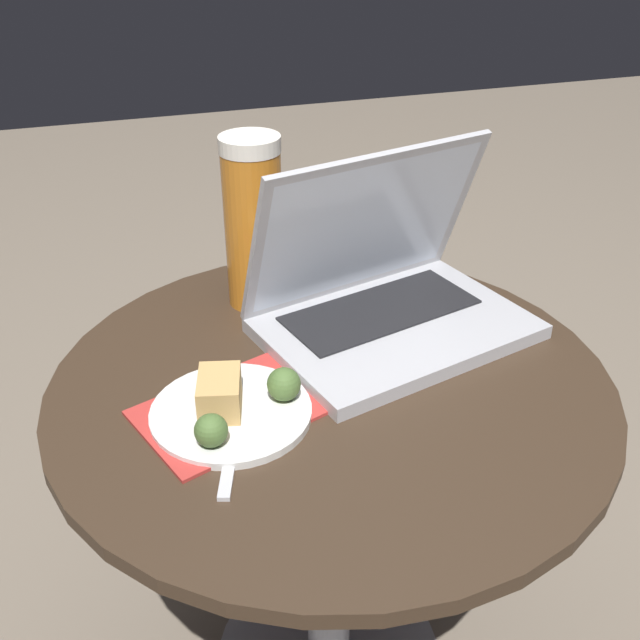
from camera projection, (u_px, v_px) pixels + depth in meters
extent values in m
cylinder|color=#9E9EA3|center=(330.00, 537.00, 0.99)|extent=(0.06, 0.06, 0.48)
cylinder|color=#38281C|center=(331.00, 384.00, 0.86)|extent=(0.64, 0.64, 0.02)
cube|color=#B7332D|center=(232.00, 410.00, 0.80)|extent=(0.23, 0.19, 0.00)
cube|color=#B2B2B7|center=(396.00, 328.00, 0.93)|extent=(0.36, 0.29, 0.02)
cube|color=black|center=(381.00, 310.00, 0.95)|extent=(0.27, 0.16, 0.00)
cube|color=#B2B2B7|center=(365.00, 225.00, 0.93)|extent=(0.33, 0.16, 0.21)
cube|color=silver|center=(366.00, 227.00, 0.92)|extent=(0.30, 0.14, 0.19)
cylinder|color=#C6701E|center=(254.00, 230.00, 0.96)|extent=(0.07, 0.07, 0.21)
cylinder|color=white|center=(250.00, 144.00, 0.90)|extent=(0.08, 0.08, 0.02)
cylinder|color=silver|center=(231.00, 412.00, 0.79)|extent=(0.17, 0.17, 0.01)
cube|color=tan|center=(220.00, 393.00, 0.78)|extent=(0.06, 0.07, 0.04)
sphere|color=#4C6B33|center=(284.00, 384.00, 0.80)|extent=(0.04, 0.04, 0.04)
sphere|color=#4C6B33|center=(211.00, 430.00, 0.73)|extent=(0.03, 0.03, 0.03)
cube|color=silver|center=(230.00, 457.00, 0.73)|extent=(0.05, 0.11, 0.00)
cube|color=silver|center=(239.00, 406.00, 0.80)|extent=(0.04, 0.05, 0.00)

